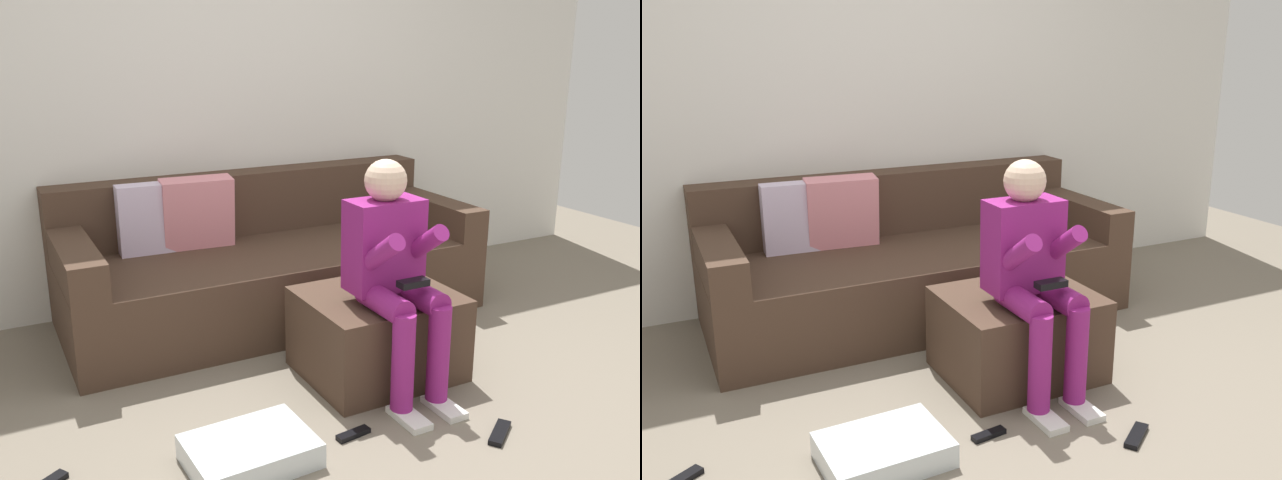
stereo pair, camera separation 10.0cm
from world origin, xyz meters
TOP-DOWN VIEW (x-y plane):
  - ground_plane at (0.00, 0.00)m, footprint 7.39×7.39m
  - wall_back at (0.00, 2.03)m, footprint 5.69×0.10m
  - couch_sectional at (-0.01, 1.54)m, footprint 2.40×1.00m
  - ottoman at (0.15, 0.55)m, footprint 0.71×0.60m
  - person_seated at (0.12, 0.38)m, footprint 0.34×0.58m
  - storage_bin at (-0.70, 0.13)m, footprint 0.49×0.37m
  - remote_near_ottoman at (0.30, -0.17)m, footprint 0.19×0.16m
  - remote_by_storage_bin at (-0.25, 0.11)m, footprint 0.16×0.06m

SIDE VIEW (x-z plane):
  - ground_plane at x=0.00m, z-range 0.00..0.00m
  - remote_near_ottoman at x=0.30m, z-range 0.00..0.02m
  - remote_by_storage_bin at x=-0.25m, z-range 0.00..0.02m
  - storage_bin at x=-0.70m, z-range 0.00..0.10m
  - ottoman at x=0.15m, z-range 0.00..0.41m
  - couch_sectional at x=-0.01m, z-range -0.12..0.72m
  - person_seated at x=0.12m, z-range 0.07..1.15m
  - wall_back at x=0.00m, z-range 0.00..2.59m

